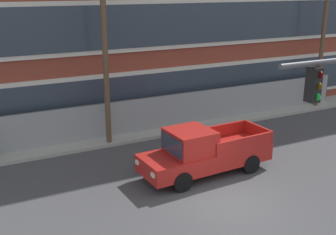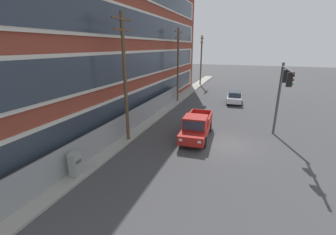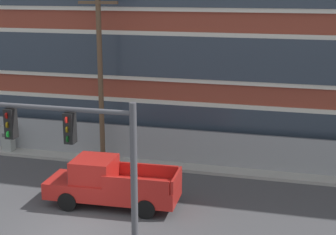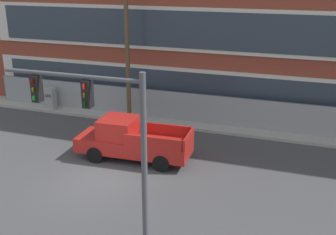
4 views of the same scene
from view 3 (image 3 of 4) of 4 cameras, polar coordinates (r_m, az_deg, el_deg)
ground_plane at (r=20.28m, az=-10.66°, el=-12.45°), size 160.00×160.00×0.00m
sidewalk_building_side at (r=27.36m, az=-3.14°, el=-4.82°), size 80.00×1.82×0.16m
chain_link_fence at (r=26.93m, az=-1.14°, el=-3.07°), size 25.24×0.06×1.96m
traffic_signal_mast at (r=14.99m, az=-9.01°, el=-4.64°), size 5.04×0.43×5.99m
pickup_truck_red at (r=22.00m, az=-6.51°, el=-7.34°), size 5.73×2.20×2.06m
utility_pole_near_corner at (r=26.23m, az=-7.55°, el=5.80°), size 2.43×0.26×9.48m
electrical_cabinet at (r=29.94m, az=-17.29°, el=-2.35°), size 0.59×0.53×1.58m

